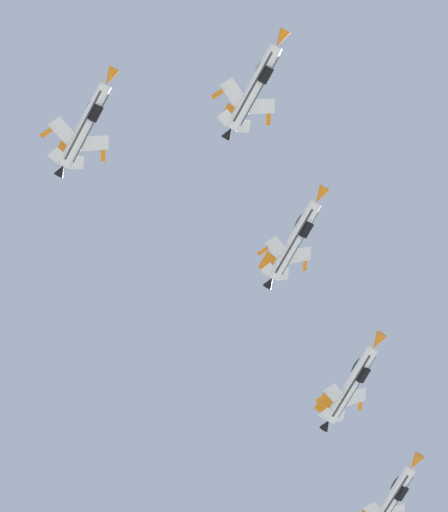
{
  "coord_description": "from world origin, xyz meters",
  "views": [
    {
      "loc": [
        -2.24,
        0.83,
        1.45
      ],
      "look_at": [
        6.75,
        31.62,
        142.93
      ],
      "focal_mm": 74.86,
      "sensor_mm": 36.0,
      "label": 1
    }
  ],
  "objects_px": {
    "fighter_jet_right_wing": "(86,123)",
    "fighter_jet_left_outer": "(352,383)",
    "fighter_jet_left_wing": "(295,238)",
    "fighter_jet_trail_slot": "(391,500)",
    "fighter_jet_lead": "(255,86)"
  },
  "relations": [
    {
      "from": "fighter_jet_right_wing",
      "to": "fighter_jet_trail_slot",
      "type": "relative_size",
      "value": 1.0
    },
    {
      "from": "fighter_jet_lead",
      "to": "fighter_jet_left_wing",
      "type": "bearing_deg",
      "value": -134.29
    },
    {
      "from": "fighter_jet_right_wing",
      "to": "fighter_jet_left_outer",
      "type": "xyz_separation_m",
      "value": [
        44.32,
        24.37,
        0.62
      ]
    },
    {
      "from": "fighter_jet_right_wing",
      "to": "fighter_jet_left_outer",
      "type": "bearing_deg",
      "value": -163.83
    },
    {
      "from": "fighter_jet_lead",
      "to": "fighter_jet_left_outer",
      "type": "distance_m",
      "value": 42.91
    },
    {
      "from": "fighter_jet_lead",
      "to": "fighter_jet_trail_slot",
      "type": "height_order",
      "value": "fighter_jet_trail_slot"
    },
    {
      "from": "fighter_jet_left_wing",
      "to": "fighter_jet_trail_slot",
      "type": "xyz_separation_m",
      "value": [
        24.96,
        33.46,
        0.94
      ]
    },
    {
      "from": "fighter_jet_right_wing",
      "to": "fighter_jet_trail_slot",
      "type": "xyz_separation_m",
      "value": [
        56.08,
        41.07,
        4.27
      ]
    },
    {
      "from": "fighter_jet_left_wing",
      "to": "fighter_jet_left_outer",
      "type": "bearing_deg",
      "value": -140.88
    },
    {
      "from": "fighter_jet_right_wing",
      "to": "fighter_jet_left_outer",
      "type": "distance_m",
      "value": 50.58
    },
    {
      "from": "fighter_jet_left_outer",
      "to": "fighter_jet_trail_slot",
      "type": "bearing_deg",
      "value": -137.8
    },
    {
      "from": "fighter_jet_left_wing",
      "to": "fighter_jet_left_outer",
      "type": "height_order",
      "value": "fighter_jet_left_wing"
    },
    {
      "from": "fighter_jet_left_outer",
      "to": "fighter_jet_trail_slot",
      "type": "height_order",
      "value": "fighter_jet_trail_slot"
    },
    {
      "from": "fighter_jet_lead",
      "to": "fighter_jet_right_wing",
      "type": "relative_size",
      "value": 1.0
    },
    {
      "from": "fighter_jet_right_wing",
      "to": "fighter_jet_left_wing",
      "type": "bearing_deg",
      "value": -178.9
    }
  ]
}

